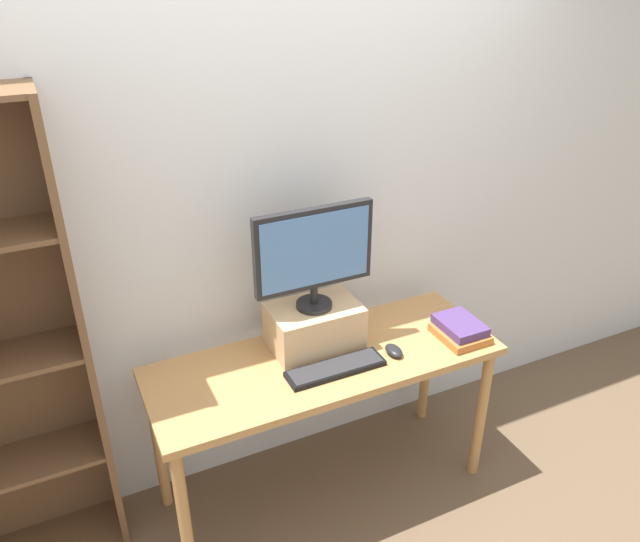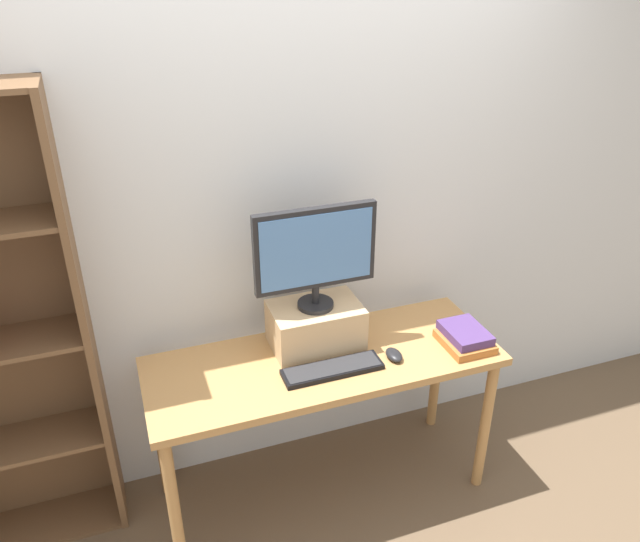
% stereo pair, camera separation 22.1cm
% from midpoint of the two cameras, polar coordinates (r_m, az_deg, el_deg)
% --- Properties ---
extents(ground_plane, '(12.00, 12.00, 0.00)m').
position_cam_midpoint_polar(ground_plane, '(3.23, -1.67, -19.10)').
color(ground_plane, brown).
extents(back_wall, '(7.00, 0.08, 2.60)m').
position_cam_midpoint_polar(back_wall, '(2.78, -5.33, 5.31)').
color(back_wall, silver).
rests_on(back_wall, ground_plane).
extents(desk, '(1.54, 0.56, 0.77)m').
position_cam_midpoint_polar(desk, '(2.78, -1.86, -9.52)').
color(desk, '#B7844C').
rests_on(desk, ground_plane).
extents(riser_box, '(0.39, 0.26, 0.20)m').
position_cam_midpoint_polar(riser_box, '(2.75, -2.90, -5.11)').
color(riser_box, tan).
rests_on(riser_box, desk).
extents(computer_monitor, '(0.52, 0.16, 0.46)m').
position_cam_midpoint_polar(computer_monitor, '(2.57, -3.07, 1.62)').
color(computer_monitor, black).
rests_on(computer_monitor, riser_box).
extents(keyboard, '(0.43, 0.12, 0.02)m').
position_cam_midpoint_polar(keyboard, '(2.64, -0.93, -8.94)').
color(keyboard, black).
rests_on(keyboard, desk).
extents(computer_mouse, '(0.06, 0.10, 0.04)m').
position_cam_midpoint_polar(computer_mouse, '(2.74, 4.47, -7.34)').
color(computer_mouse, black).
rests_on(computer_mouse, desk).
extents(book_stack, '(0.20, 0.24, 0.08)m').
position_cam_midpoint_polar(book_stack, '(2.89, 10.56, -5.35)').
color(book_stack, '#AD662D').
rests_on(book_stack, desk).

